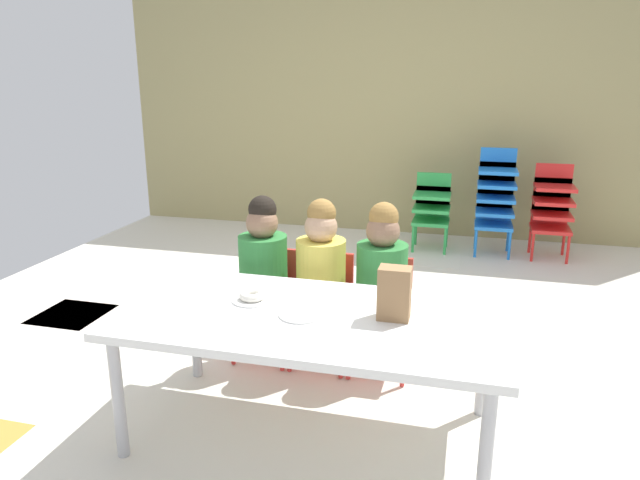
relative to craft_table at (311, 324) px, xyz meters
name	(u,v)px	position (x,y,z in m)	size (l,w,h in m)	color
ground_plane	(335,347)	(-0.10, 0.87, -0.53)	(5.53, 5.37, 0.02)	silver
back_wall	(400,94)	(-0.09, 3.56, 0.82)	(5.53, 0.10, 2.69)	tan
craft_table	(311,324)	(0.00, 0.00, 0.00)	(1.60, 0.81, 0.57)	white
seated_child_near_camera	(264,263)	(-0.44, 0.63, 0.03)	(0.33, 0.33, 0.92)	red
seated_child_middle_seat	(321,268)	(-0.12, 0.63, 0.03)	(0.32, 0.31, 0.92)	red
seated_child_far_right	(382,273)	(0.20, 0.63, 0.03)	(0.32, 0.32, 0.92)	red
kid_chair_green_stack	(432,206)	(0.29, 3.01, -0.13)	(0.32, 0.30, 0.68)	green
kid_chair_blue_stack	(496,196)	(0.83, 3.01, -0.01)	(0.32, 0.30, 0.92)	blue
kid_chair_red_stack	(552,205)	(1.30, 3.01, -0.07)	(0.32, 0.30, 0.80)	red
paper_bag_brown	(394,293)	(0.34, 0.04, 0.16)	(0.13, 0.09, 0.22)	#9E754C
paper_plate_near_edge	(252,300)	(-0.29, 0.08, 0.05)	(0.18, 0.18, 0.01)	white
paper_plate_center_table	(301,315)	(-0.04, -0.03, 0.05)	(0.18, 0.18, 0.01)	white
donut_powdered_on_plate	(252,295)	(-0.29, 0.08, 0.07)	(0.11, 0.11, 0.04)	white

